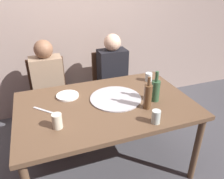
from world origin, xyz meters
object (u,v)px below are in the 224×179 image
(wine_bottle, at_px, (148,96))
(guest_in_beanie, at_px, (115,77))
(chair_left, at_px, (49,91))
(pizza_tray, at_px, (116,98))
(wine_glass, at_px, (57,121))
(tumbler_far, at_px, (149,77))
(beer_bottle, at_px, (155,90))
(plate_stack, at_px, (68,96))
(tumbler_near, at_px, (156,117))
(chair_right, at_px, (111,81))
(table_knife, at_px, (43,110))
(guest_in_sweater, at_px, (49,87))
(dining_table, at_px, (106,110))

(wine_bottle, distance_m, guest_in_beanie, 0.98)
(chair_left, bearing_deg, pizza_tray, 122.87)
(wine_glass, bearing_deg, tumbler_far, 25.91)
(beer_bottle, xyz_separation_m, wine_glass, (-0.90, -0.11, -0.05))
(plate_stack, bearing_deg, tumbler_near, -48.74)
(beer_bottle, bearing_deg, guest_in_beanie, 94.72)
(wine_bottle, xyz_separation_m, beer_bottle, (0.13, 0.09, -0.01))
(pizza_tray, distance_m, chair_right, 0.93)
(guest_in_beanie, bearing_deg, tumbler_near, 85.18)
(table_knife, bearing_deg, wine_glass, 153.11)
(wine_bottle, bearing_deg, pizza_tray, 129.51)
(chair_right, bearing_deg, table_knife, 42.39)
(wine_glass, relative_size, table_knife, 0.54)
(guest_in_sweater, bearing_deg, dining_table, 120.12)
(tumbler_near, bearing_deg, chair_right, 85.73)
(tumbler_near, bearing_deg, plate_stack, 131.26)
(wine_glass, bearing_deg, table_knife, 106.80)
(pizza_tray, bearing_deg, wine_bottle, -50.49)
(pizza_tray, distance_m, guest_in_beanie, 0.76)
(wine_glass, height_order, plate_stack, wine_glass)
(beer_bottle, distance_m, wine_glass, 0.91)
(dining_table, relative_size, guest_in_sweater, 1.35)
(tumbler_far, bearing_deg, table_knife, -168.62)
(beer_bottle, distance_m, guest_in_beanie, 0.89)
(chair_right, bearing_deg, dining_table, 67.48)
(beer_bottle, distance_m, tumbler_far, 0.44)
(dining_table, bearing_deg, wine_glass, -154.86)
(pizza_tray, bearing_deg, plate_stack, 154.66)
(beer_bottle, relative_size, wine_glass, 2.44)
(tumbler_near, xyz_separation_m, plate_stack, (-0.58, 0.66, -0.05))
(chair_left, xyz_separation_m, guest_in_sweater, (0.00, -0.15, 0.13))
(pizza_tray, relative_size, guest_in_sweater, 0.41)
(tumbler_far, relative_size, table_knife, 0.41)
(beer_bottle, bearing_deg, wine_glass, -172.97)
(guest_in_beanie, bearing_deg, tumbler_far, 116.23)
(table_knife, bearing_deg, guest_in_beanie, -96.89)
(tumbler_near, relative_size, plate_stack, 0.52)
(beer_bottle, xyz_separation_m, tumbler_near, (-0.17, -0.31, -0.05))
(wine_glass, distance_m, table_knife, 0.30)
(tumbler_near, height_order, chair_right, chair_right)
(beer_bottle, bearing_deg, pizza_tray, 155.53)
(pizza_tray, bearing_deg, dining_table, -157.69)
(plate_stack, xyz_separation_m, guest_in_beanie, (0.68, 0.51, -0.12))
(plate_stack, bearing_deg, beer_bottle, -24.96)
(pizza_tray, distance_m, wine_glass, 0.63)
(wine_glass, bearing_deg, dining_table, 25.14)
(tumbler_near, bearing_deg, chair_left, 118.44)
(plate_stack, distance_m, table_knife, 0.30)
(beer_bottle, height_order, table_knife, beer_bottle)
(pizza_tray, distance_m, tumbler_far, 0.55)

